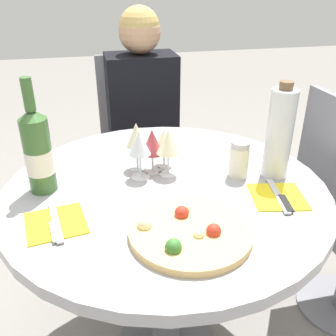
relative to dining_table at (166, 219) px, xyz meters
name	(u,v)px	position (x,y,z in m)	size (l,w,h in m)	color
dining_table	(166,219)	(0.00, 0.00, 0.00)	(0.99, 0.99, 0.73)	slate
chair_behind_diner	(142,151)	(0.05, 0.83, -0.14)	(0.40, 0.40, 0.95)	slate
seated_diner	(146,149)	(0.05, 0.68, -0.06)	(0.33, 0.44, 1.19)	black
pizza_large	(189,230)	(0.00, -0.25, 0.14)	(0.31, 0.31, 0.05)	#DBB26B
wine_bottle	(38,152)	(-0.36, 0.06, 0.25)	(0.08, 0.08, 0.34)	#38602D
tall_carafe	(279,134)	(0.36, -0.01, 0.27)	(0.08, 0.08, 0.31)	silver
sugar_shaker	(239,159)	(0.24, 0.01, 0.19)	(0.06, 0.06, 0.12)	silver
wine_glass_back_left	(136,136)	(-0.07, 0.13, 0.24)	(0.07, 0.07, 0.16)	silver
wine_glass_front_right	(168,143)	(0.02, 0.07, 0.24)	(0.08, 0.08, 0.15)	silver
wine_glass_front_left	(139,144)	(-0.07, 0.07, 0.24)	(0.07, 0.07, 0.16)	silver
wine_glass_back_right	(164,140)	(0.02, 0.13, 0.22)	(0.07, 0.07, 0.13)	silver
wine_glass_center	(152,143)	(-0.02, 0.10, 0.23)	(0.07, 0.07, 0.15)	silver
place_setting_left	(56,223)	(-0.32, -0.13, 0.13)	(0.17, 0.19, 0.01)	yellow
place_setting_right	(278,197)	(0.31, -0.14, 0.13)	(0.18, 0.19, 0.01)	yellow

